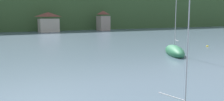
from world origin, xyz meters
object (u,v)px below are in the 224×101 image
shore_building_westcentral (49,22)px  sailboat_mid_3 (174,51)px  shore_building_central (103,21)px  mooring_buoy_near (207,47)px

shore_building_westcentral → sailboat_mid_3: bearing=-87.6°
shore_building_central → mooring_buoy_near: bearing=-97.4°
shore_building_central → mooring_buoy_near: shore_building_central is taller
shore_building_westcentral → sailboat_mid_3: (2.44, -59.21, -2.90)m
shore_building_westcentral → mooring_buoy_near: (13.85, -55.18, -3.30)m
sailboat_mid_3 → shore_building_central: bearing=13.7°
sailboat_mid_3 → shore_building_westcentral: bearing=33.5°
shore_building_westcentral → shore_building_central: 21.04m
sailboat_mid_3 → mooring_buoy_near: size_ratio=26.22×
mooring_buoy_near → shore_building_westcentral: bearing=104.1°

